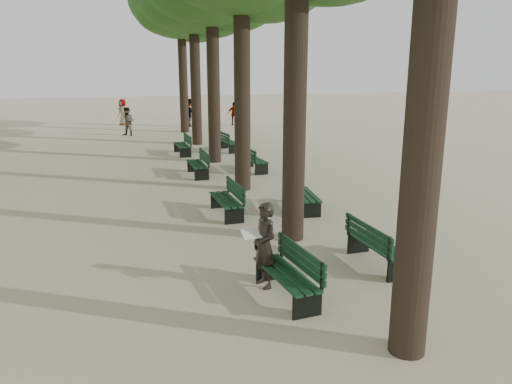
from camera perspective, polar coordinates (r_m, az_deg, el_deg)
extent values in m
plane|color=#BFB291|center=(8.92, 1.35, -12.43)|extent=(120.00, 120.00, 0.00)
cylinder|color=#33261C|center=(6.78, 19.09, 11.32)|extent=(0.52, 0.52, 7.50)
cylinder|color=#33261C|center=(11.28, 4.53, 12.95)|extent=(0.52, 0.52, 7.50)
cylinder|color=#33261C|center=(16.08, -1.60, 13.40)|extent=(0.52, 0.52, 7.50)
cylinder|color=#33261C|center=(20.97, -4.91, 13.57)|extent=(0.52, 0.52, 7.50)
cylinder|color=#33261C|center=(25.91, -6.96, 13.66)|extent=(0.52, 0.52, 7.50)
cylinder|color=#33261C|center=(30.86, -8.35, 13.71)|extent=(0.52, 0.52, 7.50)
cube|color=black|center=(8.98, 3.39, -10.66)|extent=(0.73, 1.85, 0.45)
cube|color=black|center=(8.89, 3.42, -9.34)|extent=(0.75, 1.85, 0.04)
cube|color=black|center=(8.90, 5.08, -7.46)|extent=(0.26, 1.79, 0.40)
cube|color=black|center=(13.66, -3.46, -1.79)|extent=(0.62, 1.83, 0.45)
cube|color=black|center=(13.60, -3.48, -0.88)|extent=(0.64, 1.83, 0.04)
cube|color=black|center=(13.61, -2.35, 0.32)|extent=(0.14, 1.80, 0.40)
cube|color=black|center=(18.65, -6.74, 2.52)|extent=(0.58, 1.82, 0.45)
cube|color=black|center=(18.61, -6.76, 3.20)|extent=(0.60, 1.82, 0.04)
cube|color=black|center=(18.61, -5.93, 4.07)|extent=(0.10, 1.80, 0.40)
cube|color=black|center=(23.19, -8.47, 4.79)|extent=(0.62, 1.83, 0.45)
cube|color=black|center=(23.16, -8.49, 5.34)|extent=(0.64, 1.83, 0.04)
cube|color=black|center=(23.17, -7.83, 6.04)|extent=(0.14, 1.80, 0.40)
cube|color=black|center=(10.60, 13.81, -7.04)|extent=(0.62, 1.83, 0.45)
cube|color=black|center=(10.53, 13.88, -5.90)|extent=(0.64, 1.83, 0.04)
cube|color=black|center=(10.30, 12.64, -4.69)|extent=(0.14, 1.80, 0.40)
cube|color=black|center=(14.27, 5.64, -1.13)|extent=(0.71, 1.85, 0.45)
cube|color=black|center=(14.21, 5.66, -0.26)|extent=(0.73, 1.85, 0.04)
cube|color=black|center=(14.08, 4.58, 0.76)|extent=(0.24, 1.79, 0.40)
cube|color=black|center=(19.42, -0.15, 3.09)|extent=(0.70, 1.84, 0.45)
cube|color=black|center=(19.38, -0.15, 3.75)|extent=(0.72, 1.84, 0.04)
cube|color=black|center=(19.23, -0.93, 4.48)|extent=(0.22, 1.80, 0.40)
cube|color=black|center=(23.99, -3.11, 5.24)|extent=(0.74, 1.85, 0.45)
cube|color=black|center=(23.96, -3.12, 5.77)|extent=(0.76, 1.85, 0.04)
cube|color=black|center=(23.83, -3.77, 6.37)|extent=(0.26, 1.79, 0.40)
imported|color=black|center=(9.19, 0.99, -6.12)|extent=(0.49, 0.71, 1.61)
cube|color=white|center=(9.04, -0.53, -4.81)|extent=(0.37, 0.29, 0.12)
imported|color=#262628|center=(33.79, -7.62, 8.97)|extent=(0.98, 1.18, 1.83)
imported|color=#262628|center=(35.53, -14.96, 8.81)|extent=(0.81, 0.90, 1.76)
imported|color=#262628|center=(30.07, -14.42, 7.80)|extent=(0.84, 0.70, 1.63)
imported|color=#262628|center=(34.42, -2.50, 8.94)|extent=(0.94, 0.44, 1.55)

